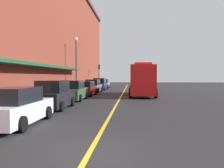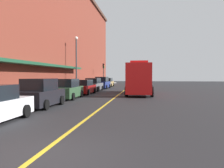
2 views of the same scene
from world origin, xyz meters
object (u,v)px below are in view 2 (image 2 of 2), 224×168
Objects in this scene: parked_car_2 at (68,89)px; traffic_light_near at (103,70)px; fire_truck at (140,79)px; parked_car_4 at (94,85)px; parked_car_3 at (84,87)px; parked_car_5 at (102,83)px; parking_meter_0 at (90,82)px; parking_meter_1 at (33,89)px; parked_car_6 at (107,83)px; street_lamp_left at (76,57)px; parked_car_1 at (41,94)px.

traffic_light_near is (-1.24, 25.85, 2.33)m from parked_car_2.
fire_truck is 21.31m from traffic_light_near.
parked_car_4 is 15.39m from traffic_light_near.
parked_car_2 is 1.00× the size of parked_car_3.
parked_car_5 is 2.35m from parking_meter_0.
parking_meter_1 is (-1.31, -3.90, 0.23)m from parked_car_2.
parked_car_4 is at bearing -85.16° from traffic_light_near.
fire_truck is at bearing -69.15° from traffic_light_near.
parked_car_6 is (-0.00, 22.95, -0.06)m from parked_car_2.
fire_truck is at bearing -21.64° from street_lamp_left.
parked_car_6 reaches higher than parked_car_3.
parked_car_1 is 2.19m from parking_meter_1.
parked_car_4 is (-0.02, 16.30, -0.06)m from parked_car_1.
parked_car_6 is (-0.06, 28.55, -0.10)m from parked_car_1.
traffic_light_near is at bearing 23.85° from parked_car_6.
parking_meter_1 is (-7.63, -9.88, -0.61)m from fire_truck.
parked_car_3 reaches higher than parking_meter_0.
fire_truck is 7.13× the size of parking_meter_1.
parked_car_2 is at bearing -87.24° from traffic_light_near.
parked_car_5 reaches higher than parked_car_4.
parked_car_2 is 1.04× the size of parked_car_4.
parking_meter_0 is at bearing 171.65° from parked_car_6.
parked_car_3 is at bearing -179.20° from parked_car_6.
parked_car_4 is 3.35× the size of parking_meter_0.
parking_meter_0 is 6.41m from street_lamp_left.
parked_car_3 is (-0.00, 11.01, -0.11)m from parked_car_1.
parked_car_1 is 0.93× the size of parked_car_2.
fire_truck is (6.27, 0.57, 0.92)m from parked_car_3.
parking_meter_0 is (-1.36, 9.27, 0.30)m from parked_car_3.
parking_meter_1 is (-1.31, -26.85, 0.29)m from parked_car_6.
traffic_light_near is (0.06, 11.17, 2.10)m from parking_meter_0.
street_lamp_left is (-1.91, -13.71, 3.63)m from parked_car_6.
fire_truck reaches higher than parked_car_2.
parked_car_1 is at bearing -51.20° from parking_meter_1.
parking_meter_1 is at bearing -87.39° from street_lamp_left.
parked_car_6 is 1.13× the size of traffic_light_near.
parking_meter_0 is (-1.34, 3.98, 0.25)m from parked_car_4.
traffic_light_near reaches higher than parked_car_1.
parked_car_2 is 10.09m from street_lamp_left.
parked_car_1 is at bearing 179.77° from parked_car_2.
traffic_light_near reaches higher than parking_meter_1.
parked_car_1 is 31.56m from traffic_light_near.
parked_car_1 is 0.89× the size of parked_car_5.
parked_car_5 is at bearing 0.05° from parked_car_1.
fire_truck is at bearing -48.74° from parking_meter_0.
parked_car_4 is 4.21m from parking_meter_0.
parked_car_4 is 0.64× the size of street_lamp_left.
parking_meter_0 is at bearing 4.25° from parked_car_2.
street_lamp_left is at bearing 7.86° from parked_car_1.
fire_truck is (6.33, -16.97, 0.90)m from parked_car_6.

